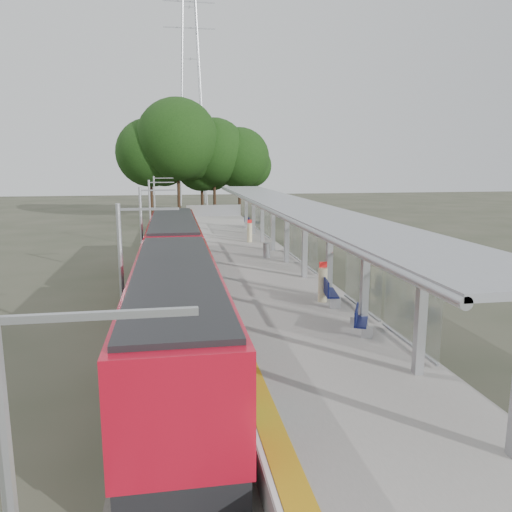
{
  "coord_description": "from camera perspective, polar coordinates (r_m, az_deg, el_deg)",
  "views": [
    {
      "loc": [
        -4.54,
        -10.0,
        6.7
      ],
      "look_at": [
        -0.61,
        13.32,
        2.3
      ],
      "focal_mm": 35.0,
      "sensor_mm": 36.0,
      "label": 1
    }
  ],
  "objects": [
    {
      "name": "info_pillar_far",
      "position": [
        36.56,
        -0.73,
        2.71
      ],
      "size": [
        0.37,
        0.37,
        1.65
      ],
      "rotation": [
        0.0,
        0.0,
        0.01
      ],
      "color": "#C7BD91",
      "rests_on": "platform"
    },
    {
      "name": "canopy",
      "position": [
        27.01,
        3.63,
        5.21
      ],
      "size": [
        3.27,
        38.0,
        3.66
      ],
      "color": "#9EA0A5",
      "rests_on": "platform"
    },
    {
      "name": "platform",
      "position": [
        30.97,
        -0.95,
        -1.01
      ],
      "size": [
        6.0,
        50.0,
        1.0
      ],
      "primitive_type": "cube",
      "color": "gray",
      "rests_on": "ground"
    },
    {
      "name": "end_fence",
      "position": [
        55.37,
        -4.85,
        5.22
      ],
      "size": [
        6.0,
        0.1,
        1.2
      ],
      "primitive_type": "cube",
      "color": "#9EA0A5",
      "rests_on": "platform"
    },
    {
      "name": "info_pillar_near",
      "position": [
        21.0,
        7.63,
        -3.23
      ],
      "size": [
        0.38,
        0.38,
        1.7
      ],
      "rotation": [
        0.0,
        0.0,
        0.13
      ],
      "color": "#C7BD91",
      "rests_on": "platform"
    },
    {
      "name": "tree_cluster",
      "position": [
        61.69,
        -7.25,
        11.87
      ],
      "size": [
        18.62,
        11.28,
        14.22
      ],
      "color": "#382316",
      "rests_on": "ground"
    },
    {
      "name": "pylon",
      "position": [
        83.98,
        -7.46,
        18.88
      ],
      "size": [
        8.0,
        4.0,
        38.0
      ],
      "primitive_type": null,
      "color": "#9EA0A5",
      "rests_on": "ground"
    },
    {
      "name": "bench_far",
      "position": [
        45.33,
        -0.94,
        3.95
      ],
      "size": [
        0.64,
        1.43,
        0.95
      ],
      "rotation": [
        0.0,
        0.0,
        0.16
      ],
      "color": "#0E1347",
      "rests_on": "platform"
    },
    {
      "name": "bench_near",
      "position": [
        17.4,
        11.69,
        -7.12
      ],
      "size": [
        0.95,
        1.4,
        0.92
      ],
      "rotation": [
        0.0,
        0.0,
        -0.43
      ],
      "color": "#0E1347",
      "rests_on": "platform"
    },
    {
      "name": "ground",
      "position": [
        12.86,
        13.55,
        -21.17
      ],
      "size": [
        200.0,
        200.0,
        0.0
      ],
      "primitive_type": "plane",
      "color": "#474438",
      "rests_on": "ground"
    },
    {
      "name": "bench_mid",
      "position": [
        20.64,
        8.24,
        -3.94
      ],
      "size": [
        0.73,
        1.66,
        1.1
      ],
      "rotation": [
        0.0,
        0.0,
        -0.15
      ],
      "color": "#0E1347",
      "rests_on": "platform"
    },
    {
      "name": "tactile_strip",
      "position": [
        30.6,
        -5.68,
        -0.22
      ],
      "size": [
        0.6,
        50.0,
        0.02
      ],
      "primitive_type": "cube",
      "color": "gold",
      "rests_on": "platform"
    },
    {
      "name": "litter_bin",
      "position": [
        30.52,
        1.22,
        0.65
      ],
      "size": [
        0.57,
        0.57,
        0.92
      ],
      "primitive_type": "cylinder",
      "rotation": [
        0.0,
        0.0,
        -0.34
      ],
      "color": "#9EA0A5",
      "rests_on": "platform"
    },
    {
      "name": "trackbed",
      "position": [
        30.71,
        -9.28,
        -1.97
      ],
      "size": [
        3.0,
        70.0,
        0.24
      ],
      "primitive_type": "cube",
      "color": "#59544C",
      "rests_on": "ground"
    },
    {
      "name": "catenary_masts",
      "position": [
        29.29,
        -12.79,
        2.85
      ],
      "size": [
        2.08,
        48.16,
        5.4
      ],
      "color": "#9EA0A5",
      "rests_on": "ground"
    },
    {
      "name": "train",
      "position": [
        22.3,
        -9.27,
        -1.63
      ],
      "size": [
        2.74,
        27.6,
        3.62
      ],
      "color": "black",
      "rests_on": "ground"
    }
  ]
}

